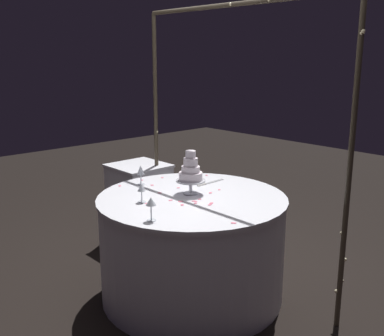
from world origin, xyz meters
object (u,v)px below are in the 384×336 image
(wine_glass_2, at_px, (187,169))
(cake_knife, at_px, (209,183))
(decorative_arch, at_px, (235,107))
(wine_glass_0, at_px, (141,189))
(tiered_cake, at_px, (191,172))
(wine_glass_1, at_px, (141,171))
(side_table, at_px, (140,203))
(main_table, at_px, (192,246))
(wine_glass_3, at_px, (151,203))

(wine_glass_2, xyz_separation_m, cake_knife, (0.14, 0.12, -0.11))
(decorative_arch, relative_size, wine_glass_0, 16.04)
(tiered_cake, height_order, wine_glass_1, tiered_cake)
(wine_glass_0, bearing_deg, wine_glass_2, 106.06)
(side_table, distance_m, cake_knife, 1.02)
(wine_glass_0, bearing_deg, side_table, 145.18)
(main_table, bearing_deg, side_table, 163.68)
(main_table, relative_size, wine_glass_3, 9.18)
(wine_glass_1, relative_size, wine_glass_2, 0.98)
(tiered_cake, bearing_deg, wine_glass_2, 143.11)
(main_table, xyz_separation_m, tiered_cake, (-0.05, 0.04, 0.56))
(main_table, bearing_deg, decorative_arch, 89.83)
(side_table, xyz_separation_m, wine_glass_1, (0.60, -0.41, 0.51))
(tiered_cake, relative_size, cake_knife, 1.11)
(wine_glass_0, distance_m, wine_glass_3, 0.39)
(wine_glass_1, xyz_separation_m, wine_glass_2, (0.21, 0.31, 0.01))
(wine_glass_0, height_order, wine_glass_2, wine_glass_2)
(side_table, relative_size, wine_glass_0, 5.75)
(wine_glass_3, relative_size, cake_knife, 0.51)
(decorative_arch, xyz_separation_m, cake_knife, (-0.17, -0.10, -0.62))
(side_table, distance_m, wine_glass_2, 0.96)
(decorative_arch, xyz_separation_m, wine_glass_0, (-0.14, -0.79, -0.52))
(main_table, bearing_deg, wine_glass_1, -170.94)
(side_table, bearing_deg, cake_knife, 1.00)
(main_table, height_order, wine_glass_2, wine_glass_2)
(wine_glass_1, height_order, cake_knife, wine_glass_1)
(wine_glass_3, bearing_deg, cake_knife, 113.05)
(main_table, height_order, side_table, main_table)
(wine_glass_1, height_order, wine_glass_3, wine_glass_1)
(wine_glass_1, distance_m, wine_glass_3, 0.84)
(wine_glass_3, height_order, cake_knife, wine_glass_3)
(wine_glass_0, height_order, wine_glass_3, wine_glass_3)
(main_table, bearing_deg, wine_glass_2, 143.72)
(wine_glass_0, distance_m, wine_glass_1, 0.46)
(side_table, relative_size, wine_glass_2, 4.84)
(main_table, distance_m, wine_glass_2, 0.64)
(decorative_arch, distance_m, main_table, 1.11)
(side_table, distance_m, tiered_cake, 1.23)
(wine_glass_2, distance_m, cake_knife, 0.21)
(tiered_cake, relative_size, wine_glass_3, 2.17)
(tiered_cake, bearing_deg, wine_glass_1, -165.59)
(main_table, distance_m, wine_glass_0, 0.62)
(tiered_cake, xyz_separation_m, wine_glass_2, (-0.25, 0.19, -0.05))
(tiered_cake, bearing_deg, wine_glass_3, -65.70)
(main_table, relative_size, tiered_cake, 4.24)
(wine_glass_0, bearing_deg, cake_knife, 92.35)
(main_table, xyz_separation_m, side_table, (-1.11, 0.33, -0.00))
(wine_glass_3, xyz_separation_m, cake_knife, (-0.37, 0.87, -0.11))
(tiered_cake, xyz_separation_m, wine_glass_1, (-0.46, -0.12, -0.06))
(cake_knife, bearing_deg, wine_glass_3, -66.95)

